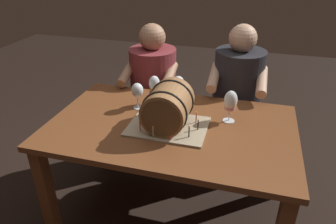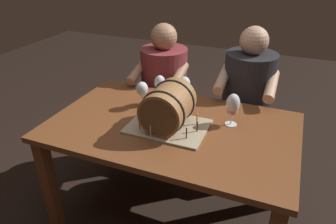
# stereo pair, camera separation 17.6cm
# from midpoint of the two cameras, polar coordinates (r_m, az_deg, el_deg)

# --- Properties ---
(ground_plane) EXTENTS (8.00, 8.00, 0.00)m
(ground_plane) POSITION_cam_midpoint_polar(r_m,az_deg,el_deg) (2.29, -1.83, -18.19)
(ground_plane) COLOR black
(dining_table) EXTENTS (1.43, 0.88, 0.73)m
(dining_table) POSITION_cam_midpoint_polar(r_m,az_deg,el_deg) (1.89, -2.12, -5.04)
(dining_table) COLOR brown
(dining_table) RESTS_ON ground
(barrel_cake) EXTENTS (0.45, 0.33, 0.26)m
(barrel_cake) POSITION_cam_midpoint_polar(r_m,az_deg,el_deg) (1.75, -2.88, 0.60)
(barrel_cake) COLOR tan
(barrel_cake) RESTS_ON dining_table
(wine_glass_rose) EXTENTS (0.08, 0.08, 0.20)m
(wine_glass_rose) POSITION_cam_midpoint_polar(r_m,az_deg,el_deg) (1.83, 8.64, 1.79)
(wine_glass_rose) COLOR white
(wine_glass_rose) RESTS_ON dining_table
(wine_glass_amber) EXTENTS (0.07, 0.07, 0.19)m
(wine_glass_amber) POSITION_cam_midpoint_polar(r_m,az_deg,el_deg) (2.03, -5.00, 4.91)
(wine_glass_amber) COLOR white
(wine_glass_amber) RESTS_ON dining_table
(wine_glass_white) EXTENTS (0.08, 0.08, 0.17)m
(wine_glass_white) POSITION_cam_midpoint_polar(r_m,az_deg,el_deg) (2.07, -0.55, 5.09)
(wine_glass_white) COLOR white
(wine_glass_white) RESTS_ON dining_table
(wine_glass_empty) EXTENTS (0.08, 0.08, 0.17)m
(wine_glass_empty) POSITION_cam_midpoint_polar(r_m,az_deg,el_deg) (1.98, -8.15, 3.81)
(wine_glass_empty) COLOR white
(wine_glass_empty) RESTS_ON dining_table
(person_seated_left) EXTENTS (0.41, 0.49, 1.15)m
(person_seated_left) POSITION_cam_midpoint_polar(r_m,az_deg,el_deg) (2.57, -4.61, 2.39)
(person_seated_left) COLOR #4C1B1E
(person_seated_left) RESTS_ON ground
(person_seated_right) EXTENTS (0.40, 0.47, 1.19)m
(person_seated_right) POSITION_cam_midpoint_polar(r_m,az_deg,el_deg) (2.43, 10.10, 0.89)
(person_seated_right) COLOR black
(person_seated_right) RESTS_ON ground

